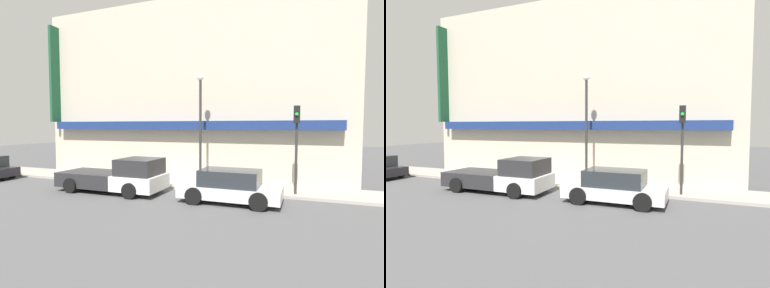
# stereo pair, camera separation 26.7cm
# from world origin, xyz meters

# --- Properties ---
(ground_plane) EXTENTS (80.00, 80.00, 0.00)m
(ground_plane) POSITION_xyz_m (0.00, 0.00, 0.00)
(ground_plane) COLOR #4C4C4F
(sidewalk) EXTENTS (36.00, 2.68, 0.14)m
(sidewalk) POSITION_xyz_m (0.00, 1.34, 0.07)
(sidewalk) COLOR #9E998E
(sidewalk) RESTS_ON ground
(building) EXTENTS (19.80, 3.80, 11.07)m
(building) POSITION_xyz_m (-0.02, 4.17, 5.52)
(building) COLOR #BCB29E
(building) RESTS_ON ground
(pickup_truck) EXTENTS (5.51, 2.31, 1.74)m
(pickup_truck) POSITION_xyz_m (-1.49, -1.56, 0.77)
(pickup_truck) COLOR white
(pickup_truck) RESTS_ON ground
(parked_car) EXTENTS (4.37, 2.05, 1.44)m
(parked_car) POSITION_xyz_m (4.25, -1.56, 0.71)
(parked_car) COLOR silver
(parked_car) RESTS_ON ground
(fire_hydrant) EXTENTS (0.19, 0.19, 0.73)m
(fire_hydrant) POSITION_xyz_m (-1.15, 0.67, 0.50)
(fire_hydrant) COLOR red
(fire_hydrant) RESTS_ON sidewalk
(street_lamp) EXTENTS (0.36, 0.36, 5.98)m
(street_lamp) POSITION_xyz_m (1.90, 1.21, 3.84)
(street_lamp) COLOR #2D2D2D
(street_lamp) RESTS_ON sidewalk
(traffic_light) EXTENTS (0.28, 0.42, 4.12)m
(traffic_light) POSITION_xyz_m (6.87, 0.47, 2.95)
(traffic_light) COLOR #2D2D2D
(traffic_light) RESTS_ON sidewalk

